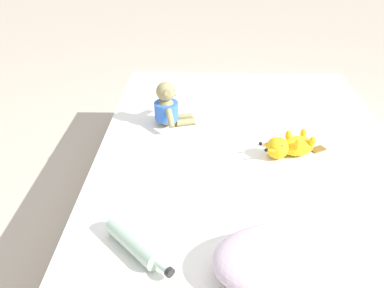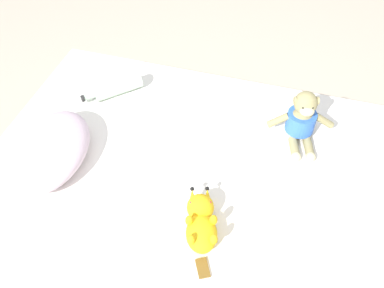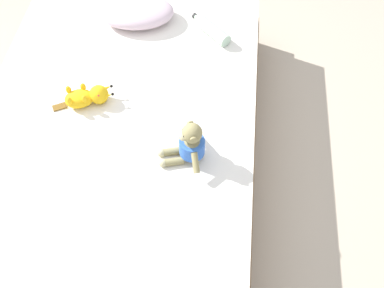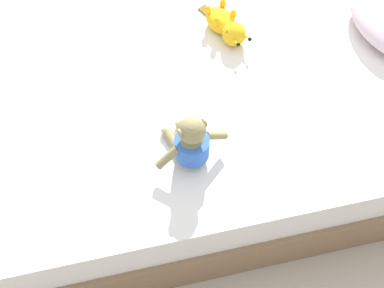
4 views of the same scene
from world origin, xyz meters
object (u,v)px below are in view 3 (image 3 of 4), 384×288
plush_monkey (190,145)px  glass_bottle (213,31)px  bed (123,133)px  pillow (136,12)px  plush_yellow_creature (88,97)px

plush_monkey → glass_bottle: (0.04, 0.86, -0.06)m
bed → plush_monkey: 0.56m
pillow → glass_bottle: size_ratio=1.93×
glass_bottle → plush_monkey: bearing=-92.9°
pillow → plush_yellow_creature: bearing=-101.9°
plush_yellow_creature → pillow: bearing=78.1°
plush_monkey → plush_yellow_creature: (-0.56, 0.28, -0.05)m
glass_bottle → plush_yellow_creature: bearing=-136.1°
bed → plush_yellow_creature: size_ratio=6.25×
bed → plush_monkey: size_ratio=7.18×
bed → pillow: size_ratio=4.30×
plush_monkey → glass_bottle: 0.87m
plush_monkey → pillow: bearing=113.9°
pillow → plush_yellow_creature: size_ratio=1.45×
plush_monkey → plush_yellow_creature: bearing=153.4°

